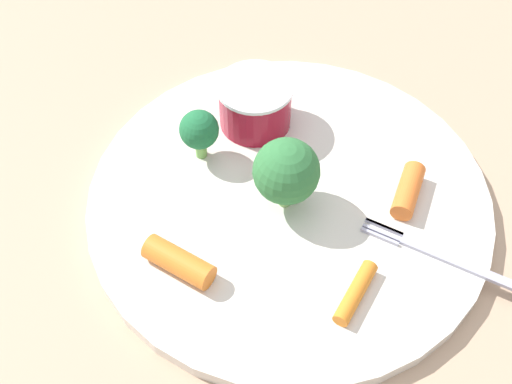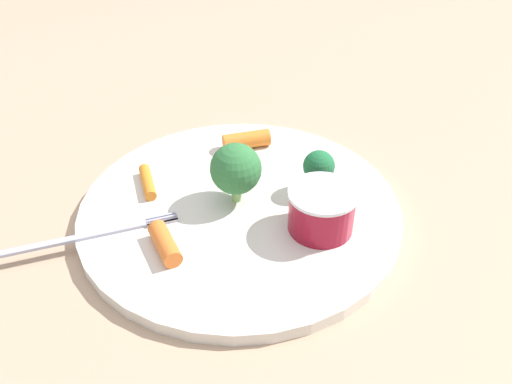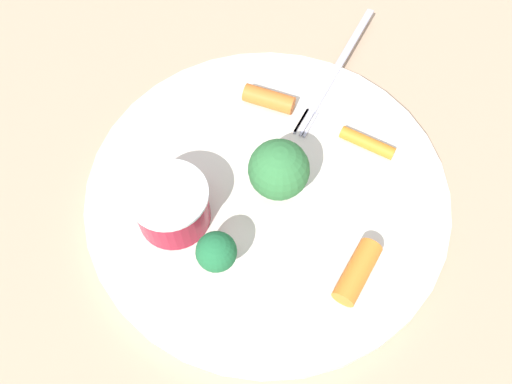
{
  "view_description": "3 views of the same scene",
  "coord_description": "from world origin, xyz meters",
  "px_view_note": "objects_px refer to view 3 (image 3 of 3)",
  "views": [
    {
      "loc": [
        -0.27,
        -0.1,
        0.38
      ],
      "look_at": [
        -0.02,
        0.02,
        0.02
      ],
      "focal_mm": 44.91,
      "sensor_mm": 36.0,
      "label": 1
    },
    {
      "loc": [
        0.37,
        -0.13,
        0.32
      ],
      "look_at": [
        -0.01,
        0.02,
        0.02
      ],
      "focal_mm": 37.84,
      "sensor_mm": 36.0,
      "label": 2
    },
    {
      "loc": [
        -0.08,
        0.19,
        0.38
      ],
      "look_at": [
        0.0,
        0.01,
        0.02
      ],
      "focal_mm": 36.69,
      "sensor_mm": 36.0,
      "label": 3
    }
  ],
  "objects_px": {
    "plate": "(267,192)",
    "fork": "(336,71)",
    "broccoli_floret_1": "(216,252)",
    "carrot_stick_0": "(357,272)",
    "carrot_stick_2": "(367,143)",
    "sauce_cup": "(172,206)",
    "carrot_stick_1": "(269,99)",
    "broccoli_floret_0": "(278,172)"
  },
  "relations": [
    {
      "from": "plate",
      "to": "fork",
      "type": "height_order",
      "value": "fork"
    },
    {
      "from": "broccoli_floret_1",
      "to": "carrot_stick_0",
      "type": "height_order",
      "value": "broccoli_floret_1"
    },
    {
      "from": "broccoli_floret_1",
      "to": "fork",
      "type": "distance_m",
      "value": 0.22
    },
    {
      "from": "broccoli_floret_1",
      "to": "carrot_stick_2",
      "type": "height_order",
      "value": "broccoli_floret_1"
    },
    {
      "from": "sauce_cup",
      "to": "fork",
      "type": "bearing_deg",
      "value": -108.18
    },
    {
      "from": "carrot_stick_2",
      "to": "plate",
      "type": "bearing_deg",
      "value": 50.32
    },
    {
      "from": "plate",
      "to": "sauce_cup",
      "type": "xyz_separation_m",
      "value": [
        0.06,
        0.05,
        0.03
      ]
    },
    {
      "from": "carrot_stick_1",
      "to": "broccoli_floret_0",
      "type": "bearing_deg",
      "value": 117.45
    },
    {
      "from": "plate",
      "to": "broccoli_floret_0",
      "type": "height_order",
      "value": "broccoli_floret_0"
    },
    {
      "from": "carrot_stick_0",
      "to": "carrot_stick_2",
      "type": "relative_size",
      "value": 1.04
    },
    {
      "from": "carrot_stick_2",
      "to": "fork",
      "type": "relative_size",
      "value": 0.28
    },
    {
      "from": "sauce_cup",
      "to": "fork",
      "type": "distance_m",
      "value": 0.2
    },
    {
      "from": "broccoli_floret_0",
      "to": "broccoli_floret_1",
      "type": "relative_size",
      "value": 1.37
    },
    {
      "from": "sauce_cup",
      "to": "carrot_stick_2",
      "type": "distance_m",
      "value": 0.17
    },
    {
      "from": "sauce_cup",
      "to": "broccoli_floret_1",
      "type": "distance_m",
      "value": 0.05
    },
    {
      "from": "broccoli_floret_0",
      "to": "broccoli_floret_1",
      "type": "distance_m",
      "value": 0.08
    },
    {
      "from": "carrot_stick_1",
      "to": "carrot_stick_2",
      "type": "bearing_deg",
      "value": 176.04
    },
    {
      "from": "sauce_cup",
      "to": "carrot_stick_0",
      "type": "height_order",
      "value": "sauce_cup"
    },
    {
      "from": "plate",
      "to": "fork",
      "type": "bearing_deg",
      "value": -93.11
    },
    {
      "from": "sauce_cup",
      "to": "broccoli_floret_0",
      "type": "bearing_deg",
      "value": -141.38
    },
    {
      "from": "broccoli_floret_0",
      "to": "broccoli_floret_1",
      "type": "bearing_deg",
      "value": 78.51
    },
    {
      "from": "plate",
      "to": "broccoli_floret_0",
      "type": "xyz_separation_m",
      "value": [
        -0.01,
        0.0,
        0.04
      ]
    },
    {
      "from": "carrot_stick_1",
      "to": "sauce_cup",
      "type": "bearing_deg",
      "value": 80.41
    },
    {
      "from": "fork",
      "to": "broccoli_floret_1",
      "type": "bearing_deg",
      "value": 86.28
    },
    {
      "from": "carrot_stick_0",
      "to": "carrot_stick_1",
      "type": "bearing_deg",
      "value": -44.22
    },
    {
      "from": "carrot_stick_2",
      "to": "fork",
      "type": "xyz_separation_m",
      "value": [
        0.05,
        -0.07,
        -0.0
      ]
    },
    {
      "from": "broccoli_floret_0",
      "to": "carrot_stick_0",
      "type": "distance_m",
      "value": 0.09
    },
    {
      "from": "broccoli_floret_1",
      "to": "carrot_stick_2",
      "type": "bearing_deg",
      "value": -114.08
    },
    {
      "from": "carrot_stick_0",
      "to": "carrot_stick_2",
      "type": "xyz_separation_m",
      "value": [
        0.03,
        -0.11,
        -0.0
      ]
    },
    {
      "from": "broccoli_floret_1",
      "to": "carrot_stick_0",
      "type": "bearing_deg",
      "value": -160.04
    },
    {
      "from": "sauce_cup",
      "to": "broccoli_floret_0",
      "type": "xyz_separation_m",
      "value": [
        -0.06,
        -0.05,
        0.02
      ]
    },
    {
      "from": "carrot_stick_1",
      "to": "fork",
      "type": "height_order",
      "value": "carrot_stick_1"
    },
    {
      "from": "sauce_cup",
      "to": "carrot_stick_0",
      "type": "bearing_deg",
      "value": -175.06
    },
    {
      "from": "sauce_cup",
      "to": "carrot_stick_0",
      "type": "relative_size",
      "value": 1.2
    },
    {
      "from": "plate",
      "to": "carrot_stick_2",
      "type": "distance_m",
      "value": 0.09
    },
    {
      "from": "sauce_cup",
      "to": "carrot_stick_1",
      "type": "height_order",
      "value": "sauce_cup"
    },
    {
      "from": "broccoli_floret_0",
      "to": "carrot_stick_2",
      "type": "relative_size",
      "value": 1.23
    },
    {
      "from": "carrot_stick_1",
      "to": "fork",
      "type": "bearing_deg",
      "value": -124.08
    },
    {
      "from": "carrot_stick_0",
      "to": "fork",
      "type": "distance_m",
      "value": 0.2
    },
    {
      "from": "sauce_cup",
      "to": "carrot_stick_0",
      "type": "xyz_separation_m",
      "value": [
        -0.15,
        -0.01,
        -0.01
      ]
    },
    {
      "from": "broccoli_floret_1",
      "to": "plate",
      "type": "bearing_deg",
      "value": -94.84
    },
    {
      "from": "broccoli_floret_1",
      "to": "fork",
      "type": "bearing_deg",
      "value": -93.72
    }
  ]
}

